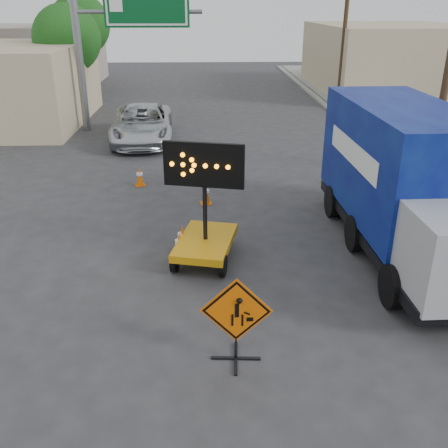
{
  "coord_description": "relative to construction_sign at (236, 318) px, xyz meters",
  "views": [
    {
      "loc": [
        -0.48,
        -7.65,
        5.98
      ],
      "look_at": [
        -0.09,
        2.11,
        1.64
      ],
      "focal_mm": 40.0,
      "sensor_mm": 36.0,
      "label": 1
    }
  ],
  "objects": [
    {
      "name": "ground",
      "position": [
        -0.03,
        0.31,
        -0.9
      ],
      "size": [
        100.0,
        100.0,
        0.0
      ],
      "primitive_type": "plane",
      "color": "#2D2D30",
      "rests_on": "ground"
    },
    {
      "name": "curb_right",
      "position": [
        7.17,
        15.31,
        -0.84
      ],
      "size": [
        0.4,
        60.0,
        0.12
      ],
      "primitive_type": "cube",
      "color": "gray",
      "rests_on": "ground"
    },
    {
      "name": "sidewalk_right",
      "position": [
        9.47,
        15.31,
        -0.82
      ],
      "size": [
        4.0,
        60.0,
        0.15
      ],
      "primitive_type": "cube",
      "color": "gray",
      "rests_on": "ground"
    },
    {
      "name": "storefront_left_far",
      "position": [
        -15.03,
        34.31,
        1.3
      ],
      "size": [
        12.0,
        10.0,
        4.4
      ],
      "primitive_type": "cube",
      "color": "gray",
      "rests_on": "ground"
    },
    {
      "name": "building_right_far",
      "position": [
        12.97,
        30.31,
        1.4
      ],
      "size": [
        10.0,
        14.0,
        4.6
      ],
      "primitive_type": "cube",
      "color": "tan",
      "rests_on": "ground"
    },
    {
      "name": "highway_gantry",
      "position": [
        -4.46,
        18.27,
        4.17
      ],
      "size": [
        6.18,
        0.38,
        6.9
      ],
      "color": "slate",
      "rests_on": "ground"
    },
    {
      "name": "utility_pole_far",
      "position": [
        7.97,
        24.31,
        3.79
      ],
      "size": [
        1.8,
        0.26,
        9.0
      ],
      "color": "#412E1C",
      "rests_on": "ground"
    },
    {
      "name": "tree_left_near",
      "position": [
        -8.03,
        22.31,
        3.27
      ],
      "size": [
        3.71,
        3.71,
        6.03
      ],
      "color": "#412E1C",
      "rests_on": "ground"
    },
    {
      "name": "tree_left_far",
      "position": [
        -9.03,
        30.31,
        3.7
      ],
      "size": [
        4.1,
        4.1,
        6.66
      ],
      "color": "#412E1C",
      "rests_on": "ground"
    },
    {
      "name": "construction_sign",
      "position": [
        0.0,
        0.0,
        0.0
      ],
      "size": [
        1.28,
        0.91,
        1.7
      ],
      "rotation": [
        0.0,
        0.0,
        -0.07
      ],
      "color": "black",
      "rests_on": "ground"
    },
    {
      "name": "arrow_board",
      "position": [
        -0.53,
        3.93,
        -0.22
      ],
      "size": [
        1.9,
        2.38,
        3.05
      ],
      "rotation": [
        0.0,
        0.0,
        -0.23
      ],
      "color": "#C4840A",
      "rests_on": "ground"
    },
    {
      "name": "pickup_truck",
      "position": [
        -3.39,
        15.92,
        -0.07
      ],
      "size": [
        3.11,
        6.09,
        1.65
      ],
      "primitive_type": "imported",
      "rotation": [
        0.0,
        0.0,
        0.07
      ],
      "color": "silver",
      "rests_on": "ground"
    },
    {
      "name": "box_truck",
      "position": [
        4.48,
        4.31,
        0.77
      ],
      "size": [
        2.58,
        7.79,
        3.69
      ],
      "rotation": [
        0.0,
        0.0,
        0.02
      ],
      "color": "black",
      "rests_on": "ground"
    },
    {
      "name": "cone_a",
      "position": [
        -1.18,
        4.02,
        -0.53
      ],
      "size": [
        0.45,
        0.45,
        0.73
      ],
      "rotation": [
        0.0,
        0.0,
        -0.24
      ],
      "color": "#D95804",
      "rests_on": "ground"
    },
    {
      "name": "cone_b",
      "position": [
        -1.12,
        4.32,
        -0.5
      ],
      "size": [
        0.43,
        0.43,
        0.79
      ],
      "rotation": [
        0.0,
        0.0,
        -0.08
      ],
      "color": "#D95804",
      "rests_on": "ground"
    },
    {
      "name": "cone_c",
      "position": [
        -0.5,
        7.78,
        -0.56
      ],
      "size": [
        0.4,
        0.4,
        0.68
      ],
      "rotation": [
        0.0,
        0.0,
        0.19
      ],
      "color": "#D95804",
      "rests_on": "ground"
    },
    {
      "name": "cone_d",
      "position": [
        -2.84,
        9.65,
        -0.56
      ],
      "size": [
        0.44,
        0.44,
        0.67
      ],
      "rotation": [
        0.0,
        0.0,
        0.36
      ],
      "color": "#D95804",
      "rests_on": "ground"
    }
  ]
}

